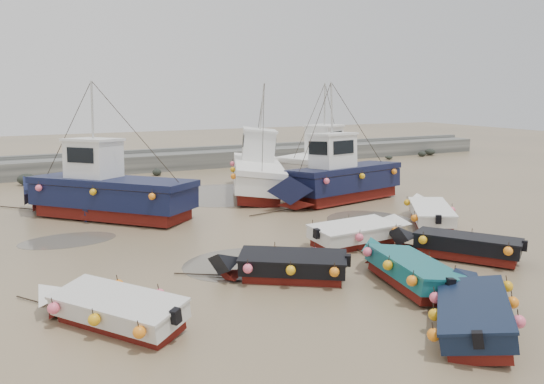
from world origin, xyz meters
The scene contains 18 objects.
ground centered at (0.00, 0.00, 0.00)m, with size 120.00×120.00×0.00m, color #8E7656.
seawall centered at (0.05, 21.99, 0.63)m, with size 60.00×4.92×1.50m.
puddle_a centered at (-3.02, -0.63, 0.00)m, with size 4.25×4.25×0.01m, color #575145.
puddle_b centered at (4.48, 2.23, 0.00)m, with size 3.87×3.87×0.01m, color #575145.
puddle_c centered at (-8.12, 5.05, 0.00)m, with size 3.69×3.69×0.01m, color #575145.
puddle_d centered at (0.63, 11.12, 0.00)m, with size 6.65×6.65×0.01m, color #575145.
dinghy_0 centered at (-7.92, -3.50, 0.55)m, with size 3.91×5.09×1.43m.
dinghy_1 centered at (0.22, -7.74, 0.55)m, with size 4.63×4.78×1.43m.
dinghy_2 centered at (0.70, -4.49, 0.55)m, with size 2.47×5.73×1.43m.
dinghy_3 centered at (6.73, 1.02, 0.54)m, with size 4.22×5.58×1.43m.
dinghy_4 centered at (-2.56, -2.53, 0.56)m, with size 4.96×3.58×1.43m.
dinghy_5 centered at (1.93, -0.44, 0.56)m, with size 5.65×2.10×1.43m.
dinghy_6 centered at (4.00, -3.28, 0.55)m, with size 3.94×5.12×1.43m.
cabin_boat_0 centered at (-6.27, 8.54, 1.32)m, with size 8.47×8.60×6.22m.
cabin_boat_1 centered at (2.59, 10.90, 1.32)m, with size 5.56×10.42×6.22m.
cabin_boat_2 centered at (5.42, 6.56, 1.36)m, with size 9.53×3.72×6.22m.
cabin_boat_3 centered at (8.05, 12.37, 1.38)m, with size 8.54×5.46×6.22m.
person centered at (-6.95, 7.92, 0.00)m, with size 0.62×0.41×1.70m, color #1F203E.
Camera 1 is at (-9.78, -16.56, 5.82)m, focal length 35.00 mm.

